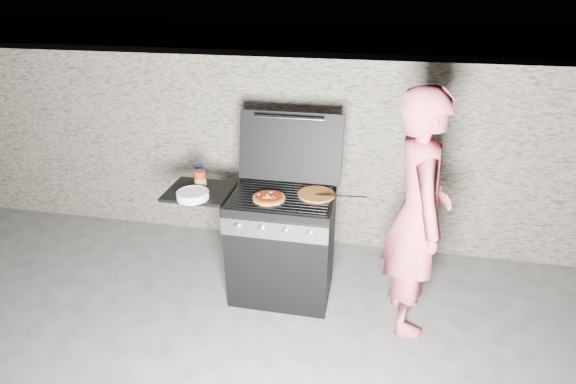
% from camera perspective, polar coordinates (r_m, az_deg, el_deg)
% --- Properties ---
extents(ground, '(50.00, 50.00, 0.00)m').
position_cam_1_polar(ground, '(3.93, -0.73, -12.49)').
color(ground, '#484747').
extents(stone_wall, '(8.00, 0.35, 1.80)m').
position_cam_1_polar(stone_wall, '(4.39, 2.02, 5.34)').
color(stone_wall, gray).
rests_on(stone_wall, ground).
extents(gas_grill, '(1.34, 0.79, 0.91)m').
position_cam_1_polar(gas_grill, '(3.72, -4.57, -6.48)').
color(gas_grill, black).
rests_on(gas_grill, ground).
extents(pizza_topped, '(0.30, 0.30, 0.03)m').
position_cam_1_polar(pizza_topped, '(3.39, -2.44, -0.68)').
color(pizza_topped, tan).
rests_on(pizza_topped, gas_grill).
extents(pizza_plain, '(0.36, 0.36, 0.02)m').
position_cam_1_polar(pizza_plain, '(3.46, 3.62, -0.30)').
color(pizza_plain, orange).
rests_on(pizza_plain, gas_grill).
extents(sauce_jar, '(0.10, 0.10, 0.14)m').
position_cam_1_polar(sauce_jar, '(3.65, -11.07, 1.64)').
color(sauce_jar, maroon).
rests_on(sauce_jar, gas_grill).
extents(blue_carton, '(0.07, 0.06, 0.13)m').
position_cam_1_polar(blue_carton, '(3.78, -11.13, 2.42)').
color(blue_carton, '#101F93').
rests_on(blue_carton, gas_grill).
extents(plate_stack, '(0.32, 0.32, 0.06)m').
position_cam_1_polar(plate_stack, '(3.49, -12.01, -0.37)').
color(plate_stack, white).
rests_on(plate_stack, gas_grill).
extents(person, '(0.52, 0.72, 1.83)m').
position_cam_1_polar(person, '(3.28, 16.14, -2.88)').
color(person, '#D35464').
rests_on(person, ground).
extents(tongs, '(0.42, 0.13, 0.09)m').
position_cam_1_polar(tongs, '(3.37, 6.45, -0.48)').
color(tongs, black).
rests_on(tongs, gas_grill).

